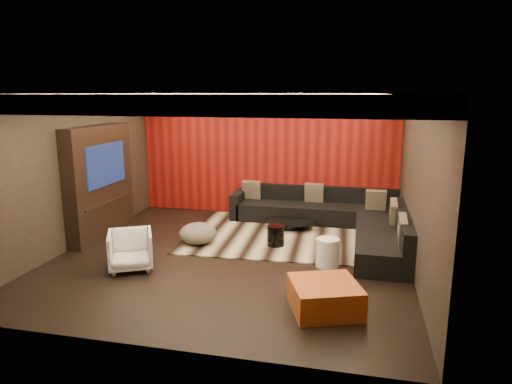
% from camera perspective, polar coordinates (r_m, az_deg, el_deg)
% --- Properties ---
extents(floor, '(6.00, 6.00, 0.02)m').
position_cam_1_polar(floor, '(8.09, -3.05, -8.15)').
color(floor, black).
rests_on(floor, ground).
extents(ceiling, '(6.00, 6.00, 0.02)m').
position_cam_1_polar(ceiling, '(7.58, -3.30, 12.26)').
color(ceiling, silver).
rests_on(ceiling, ground).
extents(wall_back, '(6.00, 0.02, 2.80)m').
position_cam_1_polar(wall_back, '(10.60, 1.33, 4.64)').
color(wall_back, black).
rests_on(wall_back, ground).
extents(wall_left, '(0.02, 6.00, 2.80)m').
position_cam_1_polar(wall_left, '(9.01, -21.92, 2.38)').
color(wall_left, black).
rests_on(wall_left, ground).
extents(wall_right, '(0.02, 6.00, 2.80)m').
position_cam_1_polar(wall_right, '(7.47, 19.61, 0.67)').
color(wall_right, black).
rests_on(wall_right, ground).
extents(red_feature_wall, '(5.98, 0.05, 2.78)m').
position_cam_1_polar(red_feature_wall, '(10.56, 1.29, 4.61)').
color(red_feature_wall, '#6B0C0A').
rests_on(red_feature_wall, ground).
extents(soffit_back, '(6.00, 0.60, 0.22)m').
position_cam_1_polar(soffit_back, '(10.20, 1.01, 11.61)').
color(soffit_back, silver).
rests_on(soffit_back, ground).
extents(soffit_front, '(6.00, 0.60, 0.22)m').
position_cam_1_polar(soffit_front, '(5.04, -11.98, 10.62)').
color(soffit_front, silver).
rests_on(soffit_front, ground).
extents(soffit_left, '(0.60, 4.80, 0.22)m').
position_cam_1_polar(soffit_left, '(8.72, -20.90, 10.70)').
color(soffit_left, silver).
rests_on(soffit_left, ground).
extents(soffit_right, '(0.60, 4.80, 0.22)m').
position_cam_1_polar(soffit_right, '(7.31, 17.90, 10.75)').
color(soffit_right, silver).
rests_on(soffit_right, ground).
extents(cove_back, '(4.80, 0.08, 0.04)m').
position_cam_1_polar(cove_back, '(9.87, 0.59, 11.07)').
color(cove_back, '#FFD899').
rests_on(cove_back, ground).
extents(cove_front, '(4.80, 0.08, 0.04)m').
position_cam_1_polar(cove_front, '(5.36, -10.40, 9.81)').
color(cove_front, '#FFD899').
rests_on(cove_front, ground).
extents(cove_left, '(0.08, 4.80, 0.04)m').
position_cam_1_polar(cove_left, '(8.54, -18.93, 10.22)').
color(cove_left, '#FFD899').
rests_on(cove_left, ground).
extents(cove_right, '(0.08, 4.80, 0.04)m').
position_cam_1_polar(cove_right, '(7.29, 15.15, 10.20)').
color(cove_right, '#FFD899').
rests_on(cove_right, ground).
extents(tv_surround, '(0.30, 2.00, 2.20)m').
position_cam_1_polar(tv_surround, '(9.47, -18.93, 1.20)').
color(tv_surround, black).
rests_on(tv_surround, ground).
extents(tv_screen, '(0.04, 1.30, 0.80)m').
position_cam_1_polar(tv_screen, '(9.32, -18.25, 3.28)').
color(tv_screen, black).
rests_on(tv_screen, ground).
extents(tv_shelf, '(0.04, 1.60, 0.04)m').
position_cam_1_polar(tv_shelf, '(9.46, -17.94, -1.21)').
color(tv_shelf, black).
rests_on(tv_shelf, ground).
extents(rug, '(4.12, 3.17, 0.02)m').
position_cam_1_polar(rug, '(9.25, 4.10, -5.38)').
color(rug, '#BCB289').
rests_on(rug, floor).
extents(coffee_table, '(1.12, 1.12, 0.18)m').
position_cam_1_polar(coffee_table, '(9.61, 4.30, -4.06)').
color(coffee_table, black).
rests_on(coffee_table, rug).
extents(drum_stool, '(0.41, 0.41, 0.38)m').
position_cam_1_polar(drum_stool, '(8.54, 2.48, -5.47)').
color(drum_stool, black).
rests_on(drum_stool, rug).
extents(striped_pouf, '(0.84, 0.84, 0.39)m').
position_cam_1_polar(striped_pouf, '(8.72, -7.26, -5.15)').
color(striped_pouf, '#B9AA8F').
rests_on(striped_pouf, rug).
extents(white_side_table, '(0.47, 0.47, 0.47)m').
position_cam_1_polar(white_side_table, '(7.67, 8.92, -7.48)').
color(white_side_table, white).
rests_on(white_side_table, floor).
extents(orange_ottoman, '(1.10, 1.10, 0.38)m').
position_cam_1_polar(orange_ottoman, '(6.22, 8.59, -12.78)').
color(orange_ottoman, '#A54F15').
rests_on(orange_ottoman, floor).
extents(armchair, '(0.93, 0.94, 0.64)m').
position_cam_1_polar(armchair, '(7.72, -15.42, -7.02)').
color(armchair, silver).
rests_on(armchair, floor).
extents(sectional_sofa, '(3.65, 3.50, 0.75)m').
position_cam_1_polar(sectional_sofa, '(9.50, 10.20, -3.46)').
color(sectional_sofa, black).
rests_on(sectional_sofa, floor).
extents(throw_pillows, '(3.41, 2.83, 0.50)m').
position_cam_1_polar(throw_pillows, '(9.43, 10.63, -1.36)').
color(throw_pillows, tan).
rests_on(throw_pillows, sectional_sofa).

